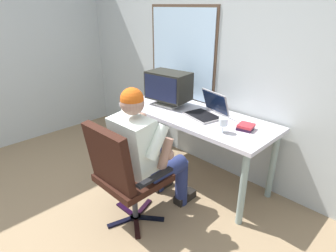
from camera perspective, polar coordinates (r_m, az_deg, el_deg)
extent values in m
cube|color=#B3BAB9|center=(3.10, 10.61, 14.28)|extent=(4.70, 0.06, 2.66)
cube|color=#4C3828|center=(3.40, 2.81, 14.38)|extent=(0.99, 0.01, 1.07)
cube|color=silver|center=(3.40, 2.76, 14.38)|extent=(0.93, 0.02, 1.01)
cylinder|color=gray|center=(3.44, -7.85, -1.65)|extent=(0.06, 0.06, 0.72)
cylinder|color=gray|center=(2.53, 14.88, -12.30)|extent=(0.06, 0.06, 0.72)
cylinder|color=gray|center=(3.76, -1.28, 0.83)|extent=(0.06, 0.06, 0.72)
cylinder|color=gray|center=(2.95, 20.41, -7.52)|extent=(0.06, 0.06, 0.72)
cube|color=silver|center=(2.94, 5.39, 2.06)|extent=(1.70, 0.69, 0.04)
cube|color=black|center=(2.81, -8.39, -16.50)|extent=(0.27, 0.05, 0.02)
cube|color=black|center=(2.70, -9.32, -18.57)|extent=(0.12, 0.27, 0.02)
cube|color=black|center=(2.63, -6.35, -19.69)|extent=(0.24, 0.19, 0.02)
cube|color=black|center=(2.71, -3.71, -18.13)|extent=(0.24, 0.20, 0.02)
cube|color=black|center=(2.82, -5.10, -16.24)|extent=(0.13, 0.26, 0.02)
cylinder|color=black|center=(2.73, -6.58, -17.80)|extent=(0.10, 0.10, 0.02)
cylinder|color=#3F3F44|center=(2.60, -6.79, -14.33)|extent=(0.05, 0.05, 0.40)
cube|color=black|center=(2.47, -7.04, -10.31)|extent=(0.51, 0.51, 0.06)
cube|color=black|center=(2.21, -11.91, -6.47)|extent=(0.49, 0.14, 0.51)
cube|color=black|center=(2.23, -2.60, -10.33)|extent=(0.06, 0.36, 0.02)
cube|color=black|center=(2.60, -11.08, -5.47)|extent=(0.06, 0.36, 0.02)
cylinder|color=navy|center=(2.49, -0.39, -9.03)|extent=(0.16, 0.42, 0.15)
cylinder|color=navy|center=(2.75, 2.72, -11.45)|extent=(0.12, 0.12, 0.47)
cube|color=black|center=(2.90, 3.46, -14.10)|extent=(0.11, 0.24, 0.08)
cylinder|color=navy|center=(2.69, -5.31, -6.45)|extent=(0.16, 0.42, 0.15)
cylinder|color=navy|center=(2.93, -2.04, -8.98)|extent=(0.12, 0.12, 0.47)
cube|color=black|center=(3.07, -1.17, -11.60)|extent=(0.11, 0.24, 0.08)
cube|color=silver|center=(2.34, -6.80, -4.21)|extent=(0.39, 0.28, 0.53)
sphere|color=#A47662|center=(2.19, -7.27, 4.63)|extent=(0.19, 0.19, 0.19)
sphere|color=#C65114|center=(2.18, -7.31, 5.37)|extent=(0.19, 0.19, 0.19)
cylinder|color=silver|center=(2.18, -2.20, -3.25)|extent=(0.09, 0.23, 0.28)
cylinder|color=#A47662|center=(2.30, -0.55, -5.61)|extent=(0.08, 0.16, 0.27)
sphere|color=#A47662|center=(2.33, 0.13, -5.83)|extent=(0.09, 0.09, 0.09)
cylinder|color=silver|center=(2.48, -9.29, -0.05)|extent=(0.09, 0.20, 0.29)
cylinder|color=#A47662|center=(2.58, -6.75, -0.11)|extent=(0.08, 0.14, 0.27)
sphere|color=#A47662|center=(2.61, -5.29, 1.78)|extent=(0.09, 0.09, 0.09)
cube|color=beige|center=(3.19, 0.12, 4.48)|extent=(0.29, 0.24, 0.02)
cylinder|color=beige|center=(3.18, 0.12, 5.08)|extent=(0.04, 0.04, 0.05)
cube|color=black|center=(3.13, 0.12, 8.18)|extent=(0.50, 0.34, 0.30)
cube|color=#191E38|center=(3.02, -1.61, 7.60)|extent=(0.43, 0.06, 0.26)
cube|color=gray|center=(2.87, 6.97, 2.04)|extent=(0.40, 0.32, 0.02)
cube|color=black|center=(2.86, 6.98, 2.22)|extent=(0.37, 0.29, 0.00)
cube|color=gray|center=(2.93, 9.59, 4.82)|extent=(0.37, 0.17, 0.23)
cube|color=#0F1933|center=(2.92, 9.46, 4.74)|extent=(0.34, 0.15, 0.20)
cylinder|color=silver|center=(2.55, 10.96, -1.20)|extent=(0.06, 0.06, 0.00)
cylinder|color=silver|center=(2.53, 11.02, -0.49)|extent=(0.01, 0.01, 0.07)
cylinder|color=silver|center=(2.51, 11.13, 0.86)|extent=(0.08, 0.08, 0.06)
cylinder|color=maroon|center=(2.52, 11.09, 0.37)|extent=(0.07, 0.07, 0.02)
cube|color=#27122A|center=(2.64, 15.35, -0.45)|extent=(0.16, 0.15, 0.03)
cube|color=#B72932|center=(2.64, 15.54, 0.08)|extent=(0.15, 0.16, 0.02)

